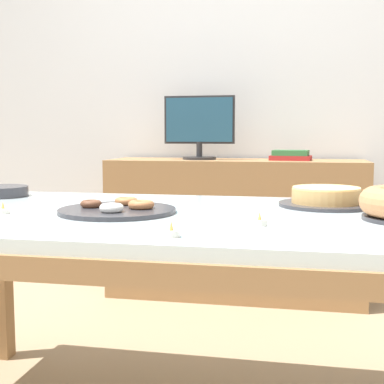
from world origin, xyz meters
The scene contains 11 objects.
wall_back centered at (0.00, 1.85, 1.30)m, with size 8.00×0.10×2.60m, color silver.
dining_table centered at (0.00, 0.00, 0.65)m, with size 1.89×1.00×0.73m.
sideboard centered at (0.00, 1.55, 0.41)m, with size 1.51×0.44×0.82m.
computer_monitor centered at (-0.22, 1.55, 1.01)m, with size 0.42×0.20×0.38m.
book_stack centered at (0.32, 1.55, 0.85)m, with size 0.25×0.18×0.06m.
cake_chocolate_round centered at (0.46, 0.25, 0.75)m, with size 0.32×0.32×0.07m.
pastry_platter centered at (-0.18, -0.03, 0.74)m, with size 0.37×0.37×0.04m.
plate_stack centered at (-0.78, 0.30, 0.75)m, with size 0.21×0.21×0.04m.
tealight_near_cakes centered at (0.27, -0.19, 0.74)m, with size 0.04×0.04×0.04m.
tealight_centre centered at (-0.52, -0.12, 0.74)m, with size 0.04×0.04×0.04m.
tealight_right_edge centered at (0.07, -0.39, 0.74)m, with size 0.04×0.04×0.04m.
Camera 1 is at (0.36, -1.60, 0.97)m, focal length 50.00 mm.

